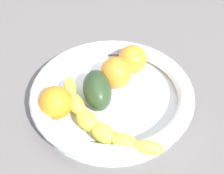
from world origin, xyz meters
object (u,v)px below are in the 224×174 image
object	(u,v)px
orange_front	(133,59)
orange_mid_right	(116,73)
fruit_bowl	(112,95)
banana_draped_left	(99,122)
avocado_dark	(97,90)
orange_mid_left	(56,104)

from	to	relation	value
orange_front	orange_mid_right	bearing A→B (deg)	28.92
fruit_bowl	banana_draped_left	distance (cm)	8.83
avocado_dark	orange_mid_right	bearing A→B (deg)	-151.53
banana_draped_left	orange_mid_right	size ratio (longest dim) A/B	3.66
orange_mid_left	avocado_dark	bearing A→B (deg)	-174.14
orange_mid_left	avocado_dark	size ratio (longest dim) A/B	0.68
orange_mid_right	avocado_dark	size ratio (longest dim) A/B	0.70
orange_mid_left	orange_mid_right	size ratio (longest dim) A/B	0.98
banana_draped_left	orange_front	bearing A→B (deg)	-134.03
fruit_bowl	orange_mid_right	size ratio (longest dim) A/B	4.97
orange_mid_right	orange_front	bearing A→B (deg)	-151.08
orange_front	orange_mid_left	distance (cm)	19.42
banana_draped_left	orange_mid_right	world-z (taller)	orange_mid_right
avocado_dark	orange_mid_left	bearing A→B (deg)	5.86
orange_front	orange_mid_right	world-z (taller)	orange_mid_right
fruit_bowl	banana_draped_left	xyz separation A→B (cm)	(5.30, 6.88, 1.61)
fruit_bowl	orange_front	xyz separation A→B (cm)	(-7.25, -6.11, 2.21)
banana_draped_left	orange_mid_left	bearing A→B (deg)	-48.78
orange_front	orange_mid_right	xyz separation A→B (cm)	(4.98, 2.75, 0.18)
orange_front	avocado_dark	bearing A→B (deg)	28.69
orange_mid_right	orange_mid_left	bearing A→B (deg)	15.13
banana_draped_left	avocado_dark	bearing A→B (deg)	-108.30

